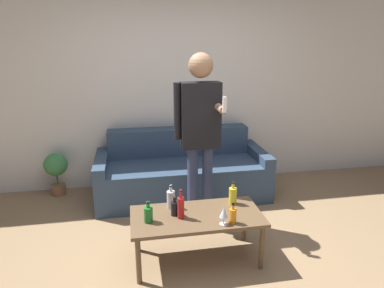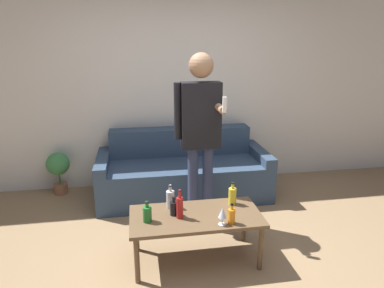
% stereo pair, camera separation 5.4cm
% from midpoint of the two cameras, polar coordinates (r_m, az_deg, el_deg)
% --- Properties ---
extents(ground_plane, '(16.00, 16.00, 0.00)m').
position_cam_midpoint_polar(ground_plane, '(3.10, 2.84, -20.81)').
color(ground_plane, '#997A56').
extents(wall_back, '(8.00, 0.06, 2.70)m').
position_cam_midpoint_polar(wall_back, '(4.52, -2.99, 10.04)').
color(wall_back, silver).
rests_on(wall_back, ground_plane).
extents(couch, '(2.08, 0.86, 0.81)m').
position_cam_midpoint_polar(couch, '(4.32, -2.06, -4.74)').
color(couch, '#334760').
rests_on(couch, ground_plane).
extents(coffee_table, '(1.14, 0.55, 0.44)m').
position_cam_midpoint_polar(coffee_table, '(3.05, 0.26, -12.49)').
color(coffee_table, brown).
rests_on(coffee_table, ground_plane).
extents(bottle_orange, '(0.07, 0.07, 0.22)m').
position_cam_midpoint_polar(bottle_orange, '(3.11, -4.04, -9.09)').
color(bottle_orange, silver).
rests_on(bottle_orange, coffee_table).
extents(bottle_green, '(0.07, 0.07, 0.17)m').
position_cam_midpoint_polar(bottle_green, '(2.99, -3.45, -10.59)').
color(bottle_green, black).
rests_on(bottle_green, coffee_table).
extents(bottle_dark, '(0.06, 0.06, 0.18)m').
position_cam_midpoint_polar(bottle_dark, '(2.88, 6.27, -11.75)').
color(bottle_dark, orange).
rests_on(bottle_dark, coffee_table).
extents(bottle_yellow, '(0.08, 0.08, 0.18)m').
position_cam_midpoint_polar(bottle_yellow, '(2.91, -7.83, -11.47)').
color(bottle_yellow, '#23752D').
rests_on(bottle_yellow, coffee_table).
extents(bottle_red, '(0.06, 0.06, 0.26)m').
position_cam_midpoint_polar(bottle_red, '(2.93, -2.41, -10.46)').
color(bottle_red, '#B21E1E').
rests_on(bottle_red, coffee_table).
extents(bottle_clear, '(0.07, 0.07, 0.21)m').
position_cam_midpoint_polar(bottle_clear, '(3.19, 6.32, -8.48)').
color(bottle_clear, yellow).
rests_on(bottle_clear, coffee_table).
extents(wine_glass_near, '(0.07, 0.07, 0.15)m').
position_cam_midpoint_polar(wine_glass_near, '(2.84, 4.74, -11.40)').
color(wine_glass_near, silver).
rests_on(wine_glass_near, coffee_table).
extents(person_standing_front, '(0.45, 0.44, 1.79)m').
position_cam_midpoint_polar(person_standing_front, '(3.37, 0.87, 3.00)').
color(person_standing_front, navy).
rests_on(person_standing_front, ground_plane).
extents(potted_plant, '(0.29, 0.29, 0.55)m').
position_cam_midpoint_polar(potted_plant, '(4.62, -22.03, -3.77)').
color(potted_plant, '#936042').
rests_on(potted_plant, ground_plane).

